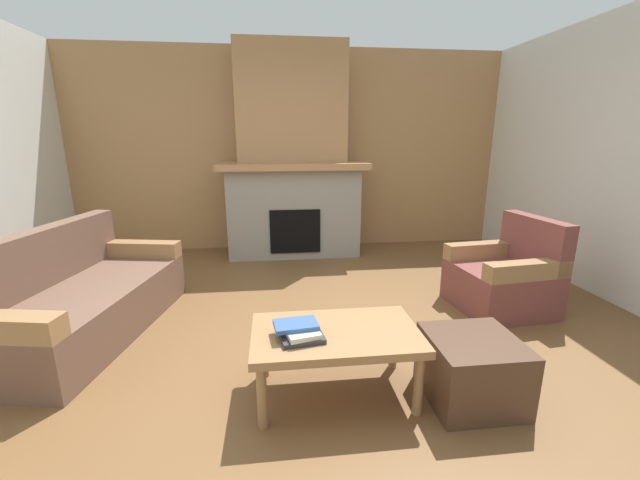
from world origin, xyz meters
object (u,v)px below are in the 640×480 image
Objects in this scene: couch at (80,300)px; coffee_table at (336,339)px; ottoman at (472,369)px; fireplace at (293,167)px; armchair at (505,278)px.

couch is 2.17m from coffee_table.
coffee_table reaches higher than ottoman.
armchair is (1.83, -2.08, -0.87)m from fireplace.
couch is at bearing -130.56° from fireplace.
fireplace is 3.26m from coffee_table.
fireplace is 2.95m from couch.
couch is (-1.83, -2.14, -0.88)m from fireplace.
armchair is at bearing 0.83° from couch.
coffee_table is 1.92× the size of ottoman.
ottoman is at bearing -127.73° from armchair.
couch is at bearing 151.88° from coffee_table.
couch is 1.92× the size of coffee_table.
couch and armchair have the same top height.
ottoman is at bearing -23.20° from couch.
coffee_table is at bearing -148.44° from armchair.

